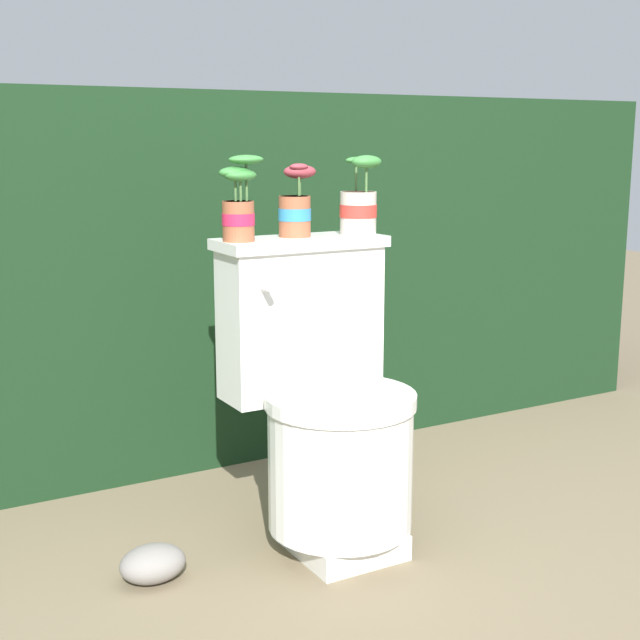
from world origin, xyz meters
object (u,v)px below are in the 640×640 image
toilet (326,412)px  potted_plant_middle (359,205)px  potted_plant_left (239,203)px  potted_plant_midleft (296,206)px  garden_stone (153,564)px

toilet → potted_plant_middle: potted_plant_middle is taller
potted_plant_middle → potted_plant_left: bearing=179.5°
potted_plant_midleft → garden_stone: size_ratio=1.18×
toilet → potted_plant_middle: bearing=35.1°
toilet → potted_plant_midleft: size_ratio=4.16×
toilet → potted_plant_left: size_ratio=3.69×
potted_plant_left → garden_stone: (-0.32, -0.13, -0.89)m
toilet → potted_plant_left: potted_plant_left is taller
toilet → potted_plant_middle: size_ratio=3.75×
garden_stone → potted_plant_middle: bearing=10.4°
potted_plant_left → potted_plant_middle: (0.37, -0.00, -0.02)m
toilet → garden_stone: (-0.50, 0.00, -0.32)m
toilet → garden_stone: 0.60m
potted_plant_left → potted_plant_middle: 0.37m
potted_plant_left → garden_stone: potted_plant_left is taller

